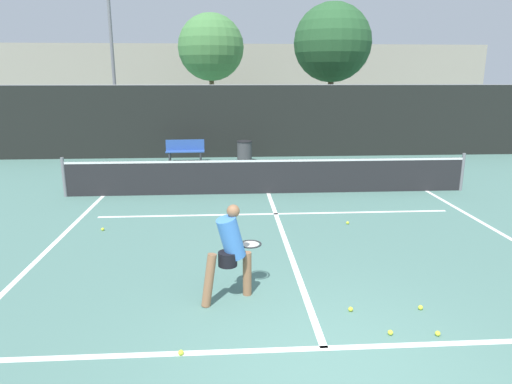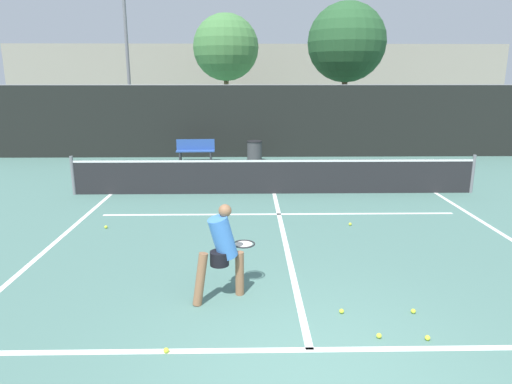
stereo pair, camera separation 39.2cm
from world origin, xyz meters
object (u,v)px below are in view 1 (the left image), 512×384
trash_bin (244,151)px  courtside_bench (185,151)px  parked_car (275,133)px  player_practicing (230,249)px

trash_bin → courtside_bench: bearing=-179.2°
courtside_bench → parked_car: (3.80, 4.29, 0.10)m
player_practicing → courtside_bench: bearing=70.4°
trash_bin → player_practicing: bearing=-93.3°
trash_bin → parked_car: bearing=69.6°
courtside_bench → trash_bin: 2.22m
player_practicing → trash_bin: bearing=58.9°
parked_car → courtside_bench: bearing=-131.6°
parked_car → player_practicing: bearing=-98.2°
trash_bin → parked_car: parked_car is taller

